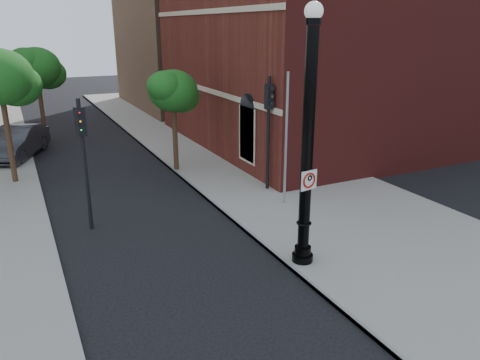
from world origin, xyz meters
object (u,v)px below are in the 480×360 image
lamppost (307,154)px  traffic_signal_right (269,116)px  no_parking_sign (309,180)px  parked_car (17,142)px  traffic_signal_left (83,143)px

lamppost → traffic_signal_right: size_ratio=1.52×
no_parking_sign → parked_car: (-7.16, 17.00, -1.88)m
no_parking_sign → parked_car: size_ratio=0.11×
lamppost → parked_car: bearing=113.1°
lamppost → traffic_signal_left: (-5.24, 5.45, -0.33)m
lamppost → no_parking_sign: (-0.03, -0.19, -0.70)m
lamppost → traffic_signal_left: size_ratio=1.62×
parked_car → traffic_signal_right: bearing=-25.1°
parked_car → traffic_signal_left: 11.75m
traffic_signal_left → parked_car: bearing=80.4°
lamppost → traffic_signal_right: (2.27, 6.19, -0.13)m
lamppost → parked_car: (-7.19, 16.82, -2.57)m
lamppost → parked_car: lamppost is taller
lamppost → no_parking_sign: bearing=-98.0°
lamppost → traffic_signal_right: 6.60m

